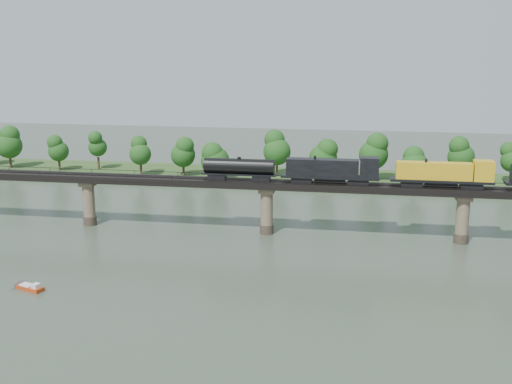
# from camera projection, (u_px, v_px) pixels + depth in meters

# --- Properties ---
(ground) EXTENTS (400.00, 400.00, 0.00)m
(ground) POSITION_uv_depth(u_px,v_px,m) (240.00, 284.00, 108.26)
(ground) COLOR #344032
(ground) RESTS_ON ground
(far_bank) EXTENTS (300.00, 24.00, 1.60)m
(far_bank) POSITION_uv_depth(u_px,v_px,m) (295.00, 178.00, 189.69)
(far_bank) COLOR #2B481D
(far_bank) RESTS_ON ground
(bridge) EXTENTS (236.00, 30.00, 11.50)m
(bridge) POSITION_uv_depth(u_px,v_px,m) (267.00, 209.00, 135.82)
(bridge) COLOR #473A2D
(bridge) RESTS_ON ground
(bridge_superstructure) EXTENTS (220.00, 4.90, 0.75)m
(bridge_superstructure) POSITION_uv_depth(u_px,v_px,m) (267.00, 179.00, 134.38)
(bridge_superstructure) COLOR black
(bridge_superstructure) RESTS_ON bridge
(far_treeline) EXTENTS (289.06, 17.54, 13.60)m
(far_treeline) POSITION_uv_depth(u_px,v_px,m) (265.00, 153.00, 184.90)
(far_treeline) COLOR #382619
(far_treeline) RESTS_ON far_bank
(freight_train) EXTENTS (81.49, 3.17, 5.61)m
(freight_train) POSITION_uv_depth(u_px,v_px,m) (405.00, 173.00, 129.26)
(freight_train) COLOR black
(freight_train) RESTS_ON bridge
(motorboat) EXTENTS (5.11, 3.26, 1.35)m
(motorboat) POSITION_uv_depth(u_px,v_px,m) (31.00, 287.00, 105.54)
(motorboat) COLOR #AD3713
(motorboat) RESTS_ON ground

